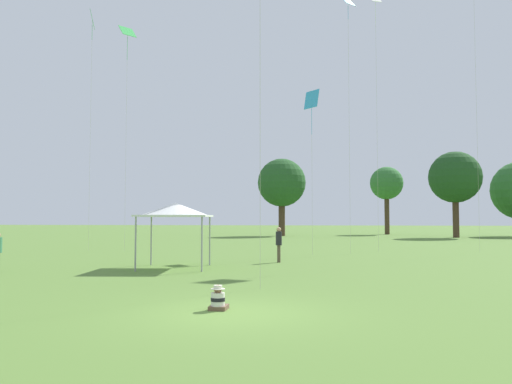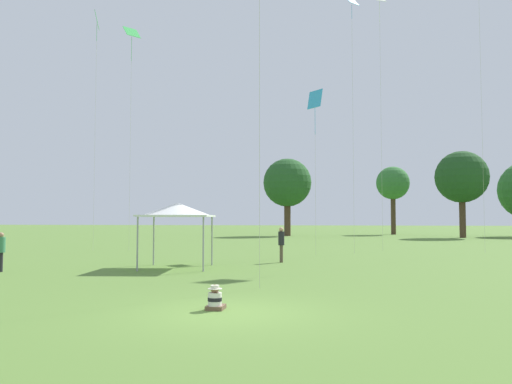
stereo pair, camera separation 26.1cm
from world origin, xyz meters
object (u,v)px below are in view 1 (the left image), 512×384
at_px(kite_0, 312,103).
at_px(distant_tree_1, 455,178).
at_px(person_standing_2, 279,241).
at_px(distant_tree_0, 282,183).
at_px(kite_2, 348,16).
at_px(canopy_tent, 175,210).
at_px(kite_3, 92,28).
at_px(seated_toddler, 218,300).
at_px(kite_5, 127,40).
at_px(distant_tree_2, 387,184).
at_px(kite_1, 376,20).

bearing_deg(kite_0, distant_tree_1, 151.63).
bearing_deg(kite_0, person_standing_2, -17.75).
bearing_deg(distant_tree_0, kite_2, -77.82).
height_order(canopy_tent, kite_3, kite_3).
height_order(person_standing_2, kite_2, kite_2).
distance_m(seated_toddler, kite_5, 27.37).
height_order(seated_toddler, distant_tree_1, distant_tree_1).
height_order(person_standing_2, kite_3, kite_3).
bearing_deg(kite_5, distant_tree_1, 38.54).
height_order(seated_toddler, distant_tree_0, distant_tree_0).
distance_m(kite_3, distant_tree_0, 33.58).
distance_m(seated_toddler, distant_tree_1, 51.89).
bearing_deg(kite_2, distant_tree_2, 80.49).
xyz_separation_m(canopy_tent, distant_tree_0, (1.53, 41.48, 4.12)).
bearing_deg(kite_5, distant_tree_0, 69.40).
bearing_deg(kite_5, kite_0, -16.25).
xyz_separation_m(seated_toddler, person_standing_2, (0.37, 13.11, 0.83)).
bearing_deg(person_standing_2, kite_3, -9.67).
xyz_separation_m(canopy_tent, distant_tree_1, (21.92, 38.59, 4.37)).
bearing_deg(person_standing_2, kite_1, -104.00).
bearing_deg(distant_tree_1, kite_3, -138.62).
bearing_deg(canopy_tent, distant_tree_1, 60.40).
bearing_deg(kite_2, distant_tree_0, 103.22).
height_order(kite_5, distant_tree_0, kite_5).
height_order(kite_5, distant_tree_1, kite_5).
bearing_deg(kite_1, seated_toddler, -82.56).
xyz_separation_m(kite_1, distant_tree_0, (-8.71, 28.92, -9.08)).
height_order(seated_toddler, distant_tree_2, distant_tree_2).
distance_m(seated_toddler, kite_2, 25.25).
relative_size(person_standing_2, kite_5, 0.11).
bearing_deg(distant_tree_0, person_standing_2, -85.77).
bearing_deg(kite_5, kite_2, -8.14).
distance_m(kite_1, kite_3, 19.71).
bearing_deg(kite_5, seated_toddler, -67.70).
distance_m(canopy_tent, distant_tree_2, 51.82).
relative_size(kite_3, distant_tree_2, 1.78).
bearing_deg(seated_toddler, distant_tree_2, 80.13).
relative_size(canopy_tent, distant_tree_0, 0.35).
height_order(distant_tree_1, distant_tree_2, distant_tree_1).
xyz_separation_m(canopy_tent, kite_1, (10.24, 12.55, 13.19)).
xyz_separation_m(seated_toddler, kite_5, (-10.79, 20.66, 14.36)).
bearing_deg(distant_tree_2, kite_2, -100.54).
relative_size(kite_1, kite_2, 1.06).
relative_size(kite_0, kite_2, 0.61).
bearing_deg(kite_1, kite_2, -107.57).
bearing_deg(kite_3, person_standing_2, -94.50).
bearing_deg(distant_tree_0, kite_1, -73.24).
distance_m(kite_0, kite_3, 16.79).
height_order(canopy_tent, kite_5, kite_5).
distance_m(person_standing_2, distant_tree_0, 38.52).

